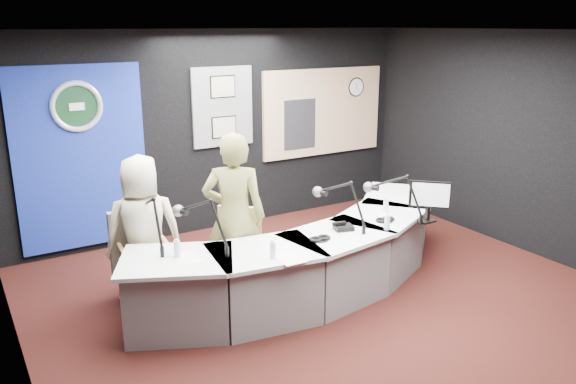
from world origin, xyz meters
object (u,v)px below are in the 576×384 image
armchair_right (236,258)px  person_man (143,231)px  armchair_left (145,259)px  person_woman (234,217)px  broadcast_desk (311,258)px

armchair_right → person_man: bearing=-162.8°
armchair_left → person_man: bearing=0.0°
armchair_right → person_woman: 0.47m
armchair_right → person_man: (-0.87, 0.37, 0.36)m
person_man → person_woman: bearing=172.0°
broadcast_desk → person_man: size_ratio=2.80×
armchair_right → broadcast_desk: bearing=20.0°
broadcast_desk → person_woman: person_woman is taller
armchair_right → armchair_left: bearing=-162.8°
armchair_left → person_woman: 1.03m
armchair_right → person_man: 1.01m
armchair_right → person_man: person_man is taller
person_man → armchair_right: bearing=172.0°
armchair_left → armchair_right: (0.87, -0.37, -0.05)m
armchair_left → armchair_right: 0.94m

